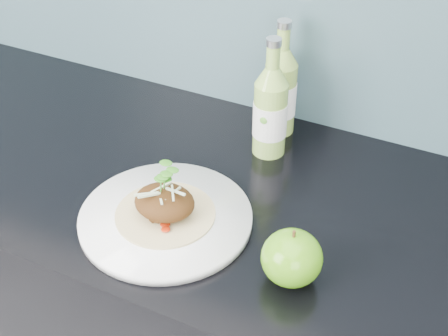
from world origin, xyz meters
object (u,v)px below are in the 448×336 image
Objects in this scene: dinner_plate at (166,218)px; cider_bottle_left at (280,91)px; green_apple at (292,258)px; cider_bottle_right at (270,111)px.

dinner_plate is 0.36m from cider_bottle_left.
green_apple is at bearing -73.71° from cider_bottle_left.
green_apple is at bearing -6.74° from dinner_plate.
cider_bottle_left is at bearing 79.66° from dinner_plate.
cider_bottle_left reaches higher than dinner_plate.
green_apple reaches higher than dinner_plate.
cider_bottle_left is at bearing 80.98° from cider_bottle_right.
cider_bottle_left and cider_bottle_right have the same top height.
cider_bottle_right reaches higher than green_apple.
cider_bottle_left is (-0.17, 0.37, 0.05)m from green_apple.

